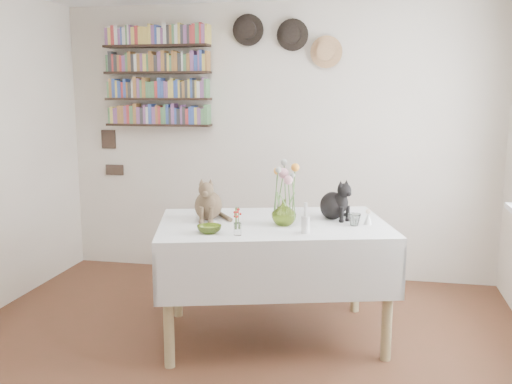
% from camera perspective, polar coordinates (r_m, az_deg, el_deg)
% --- Properties ---
extents(room, '(4.08, 4.58, 2.58)m').
position_cam_1_polar(room, '(3.09, -4.87, 1.46)').
color(room, brown).
rests_on(room, ground).
extents(dining_table, '(1.75, 1.37, 0.83)m').
position_cam_1_polar(dining_table, '(3.96, 1.72, -5.91)').
color(dining_table, white).
rests_on(dining_table, room).
extents(tabby_cat, '(0.25, 0.29, 0.31)m').
position_cam_1_polar(tabby_cat, '(3.98, -4.80, -0.55)').
color(tabby_cat, brown).
rests_on(tabby_cat, dining_table).
extents(black_cat, '(0.31, 0.31, 0.29)m').
position_cam_1_polar(black_cat, '(4.02, 7.68, -0.62)').
color(black_cat, black).
rests_on(black_cat, dining_table).
extents(flower_vase, '(0.17, 0.17, 0.17)m').
position_cam_1_polar(flower_vase, '(3.81, 2.81, -2.05)').
color(flower_vase, '#97B33E').
rests_on(flower_vase, dining_table).
extents(green_bowl, '(0.21, 0.21, 0.05)m').
position_cam_1_polar(green_bowl, '(3.62, -4.70, -3.72)').
color(green_bowl, '#97B33E').
rests_on(green_bowl, dining_table).
extents(drinking_glass, '(0.12, 0.12, 0.08)m').
position_cam_1_polar(drinking_glass, '(3.85, 9.80, -2.75)').
color(drinking_glass, white).
rests_on(drinking_glass, dining_table).
extents(candlestick, '(0.05, 0.05, 0.20)m').
position_cam_1_polar(candlestick, '(3.60, 4.96, -3.11)').
color(candlestick, white).
rests_on(candlestick, dining_table).
extents(berry_jar, '(0.05, 0.05, 0.20)m').
position_cam_1_polar(berry_jar, '(3.54, -1.86, -2.97)').
color(berry_jar, white).
rests_on(berry_jar, dining_table).
extents(porcelain_figurine, '(0.06, 0.06, 0.11)m').
position_cam_1_polar(porcelain_figurine, '(3.90, 11.14, -2.54)').
color(porcelain_figurine, white).
rests_on(porcelain_figurine, dining_table).
extents(flower_bouquet, '(0.17, 0.13, 0.39)m').
position_cam_1_polar(flower_bouquet, '(3.77, 2.87, 1.74)').
color(flower_bouquet, '#4C7233').
rests_on(flower_bouquet, flower_vase).
extents(bookshelf_unit, '(1.00, 0.16, 0.91)m').
position_cam_1_polar(bookshelf_unit, '(5.46, -9.83, 11.28)').
color(bookshelf_unit, black).
rests_on(bookshelf_unit, room).
extents(wall_hats, '(0.98, 0.09, 0.48)m').
position_cam_1_polar(wall_hats, '(5.19, 3.26, 15.07)').
color(wall_hats, black).
rests_on(wall_hats, room).
extents(wall_art_plaques, '(0.21, 0.02, 0.44)m').
position_cam_1_polar(wall_art_plaques, '(5.76, -14.29, 3.89)').
color(wall_art_plaques, '#38281E').
rests_on(wall_art_plaques, room).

